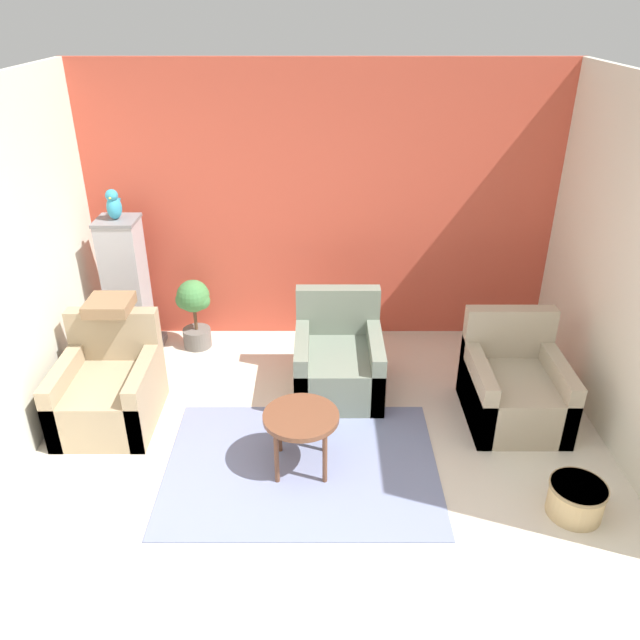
{
  "coord_description": "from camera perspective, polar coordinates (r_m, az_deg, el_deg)",
  "views": [
    {
      "loc": [
        -0.02,
        -2.75,
        3.23
      ],
      "look_at": [
        0.0,
        1.58,
        0.96
      ],
      "focal_mm": 35.0,
      "sensor_mm": 36.0,
      "label": 1
    }
  ],
  "objects": [
    {
      "name": "ground_plane",
      "position": [
        4.24,
        0.11,
        -21.92
      ],
      "size": [
        20.0,
        20.0,
        0.0
      ],
      "primitive_type": "plane",
      "color": "beige",
      "rests_on": "ground"
    },
    {
      "name": "wall_back_accent",
      "position": [
        6.22,
        -0.07,
        10.28
      ],
      "size": [
        4.69,
        0.06,
        2.74
      ],
      "color": "#C64C38",
      "rests_on": "ground_plane"
    },
    {
      "name": "wall_left",
      "position": [
        5.24,
        -26.3,
        3.94
      ],
      "size": [
        0.06,
        3.16,
        2.74
      ],
      "color": "beige",
      "rests_on": "ground_plane"
    },
    {
      "name": "wall_right",
      "position": [
        5.26,
        26.21,
        4.03
      ],
      "size": [
        0.06,
        3.16,
        2.74
      ],
      "color": "beige",
      "rests_on": "ground_plane"
    },
    {
      "name": "area_rug",
      "position": [
        4.93,
        -1.89,
        -13.17
      ],
      "size": [
        2.08,
        1.52,
        0.01
      ],
      "color": "slate",
      "rests_on": "ground_plane"
    },
    {
      "name": "coffee_table",
      "position": [
        4.66,
        -1.97,
        -9.22
      ],
      "size": [
        0.57,
        0.57,
        0.49
      ],
      "color": "brown",
      "rests_on": "ground_plane"
    },
    {
      "name": "armchair_left",
      "position": [
        5.54,
        -18.91,
        -6.22
      ],
      "size": [
        0.77,
        0.88,
        0.87
      ],
      "color": "#9E896B",
      "rests_on": "ground_plane"
    },
    {
      "name": "armchair_right",
      "position": [
        5.53,
        17.05,
        -5.97
      ],
      "size": [
        0.77,
        0.88,
        0.87
      ],
      "color": "tan",
      "rests_on": "ground_plane"
    },
    {
      "name": "armchair_middle",
      "position": [
        5.64,
        1.45,
        -3.91
      ],
      "size": [
        0.77,
        0.88,
        0.87
      ],
      "color": "slate",
      "rests_on": "ground_plane"
    },
    {
      "name": "birdcage",
      "position": [
        6.35,
        -17.43,
        2.48
      ],
      "size": [
        0.52,
        0.52,
        1.4
      ],
      "color": "slate",
      "rests_on": "ground_plane"
    },
    {
      "name": "parrot",
      "position": [
        6.05,
        -18.58,
        9.92
      ],
      "size": [
        0.13,
        0.24,
        0.29
      ],
      "color": "teal",
      "rests_on": "birdcage"
    },
    {
      "name": "potted_plant",
      "position": [
        6.37,
        -11.69,
        1.12
      ],
      "size": [
        0.36,
        0.33,
        0.73
      ],
      "color": "#66605B",
      "rests_on": "ground_plane"
    },
    {
      "name": "wicker_basket",
      "position": [
        4.82,
        22.17,
        -14.79
      ],
      "size": [
        0.39,
        0.39,
        0.25
      ],
      "color": "tan",
      "rests_on": "ground_plane"
    },
    {
      "name": "throw_pillow",
      "position": [
        5.51,
        -18.94,
        1.27
      ],
      "size": [
        0.36,
        0.36,
        0.1
      ],
      "color": "#846647",
      "rests_on": "armchair_left"
    }
  ]
}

